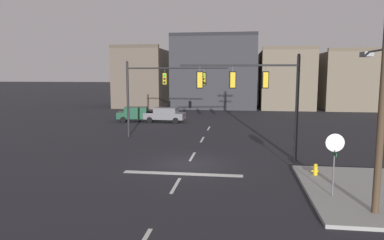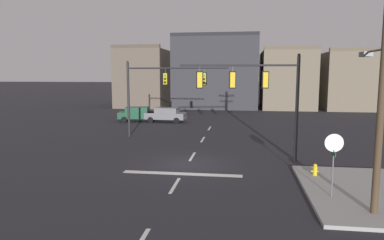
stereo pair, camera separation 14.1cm
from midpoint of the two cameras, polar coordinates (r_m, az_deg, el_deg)
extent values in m
plane|color=#232328|center=(20.97, -0.86, -7.15)|extent=(400.00, 400.00, 0.00)
cube|color=gray|center=(17.73, 25.57, -10.39)|extent=(5.00, 8.00, 0.15)
cube|color=silver|center=(19.06, -1.77, -8.64)|extent=(6.40, 0.50, 0.01)
cube|color=silver|center=(17.18, -2.88, -10.47)|extent=(0.16, 2.40, 0.01)
cube|color=silver|center=(22.89, -0.11, -5.89)|extent=(0.16, 2.40, 0.01)
cube|color=silver|center=(28.71, 1.52, -3.15)|extent=(0.16, 2.40, 0.01)
cube|color=silver|center=(34.60, 2.60, -1.33)|extent=(0.16, 2.40, 0.01)
cylinder|color=black|center=(22.18, 16.35, 1.67)|extent=(0.20, 0.20, 6.34)
cylinder|color=black|center=(21.33, 7.45, 8.73)|extent=(6.96, 1.11, 0.12)
sphere|color=black|center=(22.10, 16.66, 10.00)|extent=(0.18, 0.18, 0.18)
cylinder|color=#56565B|center=(21.59, 11.58, 8.01)|extent=(0.03, 0.03, 0.35)
cube|color=gold|center=(21.59, 11.54, 6.35)|extent=(0.33, 0.28, 0.90)
sphere|color=green|center=(21.72, 11.49, 7.10)|extent=(0.20, 0.20, 0.20)
sphere|color=#2D2314|center=(21.72, 11.47, 6.36)|extent=(0.20, 0.20, 0.20)
sphere|color=black|center=(21.73, 11.45, 5.61)|extent=(0.20, 0.20, 0.20)
cube|color=black|center=(21.57, 11.55, 6.35)|extent=(0.42, 0.09, 1.02)
cylinder|color=#56565B|center=(21.28, 6.39, 8.12)|extent=(0.03, 0.03, 0.35)
cube|color=gold|center=(21.28, 6.36, 6.44)|extent=(0.33, 0.28, 0.90)
sphere|color=green|center=(21.40, 6.33, 7.20)|extent=(0.20, 0.20, 0.20)
sphere|color=#2D2314|center=(21.41, 6.32, 6.44)|extent=(0.20, 0.20, 0.20)
sphere|color=black|center=(21.41, 6.31, 5.69)|extent=(0.20, 0.20, 0.20)
cube|color=black|center=(21.26, 6.37, 6.44)|extent=(0.42, 0.09, 1.02)
cylinder|color=#56565B|center=(21.14, 1.08, 8.17)|extent=(0.03, 0.03, 0.35)
cube|color=gold|center=(21.14, 1.08, 6.48)|extent=(0.33, 0.28, 0.90)
sphere|color=green|center=(21.26, 1.07, 7.24)|extent=(0.20, 0.20, 0.20)
sphere|color=#2D2314|center=(21.27, 1.07, 6.48)|extent=(0.20, 0.20, 0.20)
sphere|color=black|center=(21.27, 1.06, 5.72)|extent=(0.20, 0.20, 0.20)
cube|color=black|center=(21.12, 1.08, 6.47)|extent=(0.42, 0.09, 1.02)
cylinder|color=black|center=(30.05, -10.41, 3.16)|extent=(0.20, 0.20, 6.20)
cylinder|color=black|center=(28.83, -2.68, 8.34)|extent=(8.29, 0.38, 0.12)
sphere|color=black|center=(29.99, -10.55, 9.18)|extent=(0.18, 0.18, 0.18)
cylinder|color=#56565B|center=(29.04, -4.54, 7.86)|extent=(0.03, 0.03, 0.35)
cube|color=gold|center=(29.04, -4.53, 6.63)|extent=(0.31, 0.25, 0.90)
sphere|color=green|center=(28.91, -4.60, 7.18)|extent=(0.20, 0.20, 0.20)
sphere|color=#2D2314|center=(28.92, -4.59, 6.62)|extent=(0.20, 0.20, 0.20)
sphere|color=black|center=(28.92, -4.59, 6.07)|extent=(0.20, 0.20, 0.20)
cube|color=black|center=(29.06, -4.52, 6.63)|extent=(0.42, 0.04, 1.02)
cylinder|color=#56565B|center=(28.44, 1.76, 7.89)|extent=(0.03, 0.03, 0.35)
cube|color=gold|center=(28.44, 1.76, 6.63)|extent=(0.31, 0.25, 0.90)
sphere|color=green|center=(28.31, 1.72, 7.19)|extent=(0.20, 0.20, 0.20)
sphere|color=#2D2314|center=(28.31, 1.72, 6.63)|extent=(0.20, 0.20, 0.20)
sphere|color=black|center=(28.32, 1.72, 6.06)|extent=(0.20, 0.20, 0.20)
cube|color=black|center=(28.46, 1.76, 6.63)|extent=(0.42, 0.04, 1.02)
cylinder|color=#56565B|center=(16.13, 21.56, -8.22)|extent=(0.06, 0.06, 2.15)
cylinder|color=white|center=(15.83, 21.80, -3.42)|extent=(0.76, 0.03, 0.76)
cylinder|color=#B21414|center=(15.84, 21.78, -3.41)|extent=(0.68, 0.03, 0.68)
cube|color=#19592D|center=(15.91, 21.72, -5.01)|extent=(0.02, 0.64, 0.16)
cube|color=slate|center=(39.02, -4.53, 0.68)|extent=(4.50, 2.06, 0.70)
cube|color=slate|center=(38.91, -4.33, 1.60)|extent=(2.56, 1.74, 0.56)
cube|color=#2D3842|center=(39.12, -5.41, 1.59)|extent=(0.34, 1.53, 0.47)
cube|color=#2D3842|center=(38.62, -2.65, 1.54)|extent=(0.31, 1.53, 0.46)
cylinder|color=black|center=(38.68, -6.93, 0.02)|extent=(0.65, 0.26, 0.64)
cylinder|color=black|center=(40.28, -6.19, 0.33)|extent=(0.65, 0.26, 0.64)
cylinder|color=black|center=(37.88, -2.75, -0.09)|extent=(0.65, 0.26, 0.64)
cylinder|color=black|center=(39.52, -2.16, 0.23)|extent=(0.65, 0.26, 0.64)
sphere|color=silver|center=(39.11, -7.83, 0.72)|extent=(0.16, 0.16, 0.16)
sphere|color=silver|center=(40.19, -7.30, 0.91)|extent=(0.16, 0.16, 0.16)
cube|color=maroon|center=(38.48, -1.40, 0.73)|extent=(0.12, 1.37, 0.12)
cube|color=#143D28|center=(39.93, -8.87, 0.77)|extent=(4.61, 2.40, 0.70)
cube|color=#143D28|center=(39.88, -9.10, 1.67)|extent=(2.66, 1.93, 0.56)
cube|color=#2D3842|center=(39.78, -8.01, 1.64)|extent=(0.46, 1.54, 0.47)
cube|color=#2D3842|center=(40.08, -10.75, 1.63)|extent=(0.43, 1.54, 0.46)
cylinder|color=black|center=(40.62, -6.65, 0.38)|extent=(0.66, 0.31, 0.64)
cylinder|color=black|center=(38.95, -6.92, 0.07)|extent=(0.66, 0.31, 0.64)
cylinder|color=black|center=(41.04, -10.69, 0.37)|extent=(0.66, 0.31, 0.64)
cylinder|color=black|center=(39.38, -11.13, 0.07)|extent=(0.66, 0.31, 0.64)
sphere|color=silver|center=(40.23, -5.67, 0.94)|extent=(0.16, 0.16, 0.16)
sphere|color=silver|center=(39.09, -5.83, 0.75)|extent=(0.16, 0.16, 0.16)
cube|color=maroon|center=(40.30, -11.94, 0.87)|extent=(0.23, 1.36, 0.12)
cylinder|color=#423323|center=(14.36, 28.19, 4.35)|extent=(0.26, 0.26, 9.46)
cylinder|color=#56565B|center=(15.29, 27.24, 9.88)|extent=(0.08, 1.96, 0.08)
cube|color=slate|center=(16.21, 26.06, 9.48)|extent=(0.36, 0.64, 0.20)
cylinder|color=gold|center=(19.29, 19.03, -7.87)|extent=(0.22, 0.22, 0.55)
cylinder|color=gold|center=(19.36, 19.00, -8.66)|extent=(0.30, 0.30, 0.10)
sphere|color=gold|center=(19.21, 19.08, -6.93)|extent=(0.20, 0.20, 0.20)
cylinder|color=gold|center=(19.26, 18.60, -7.80)|extent=(0.10, 0.08, 0.08)
cylinder|color=gold|center=(19.31, 19.48, -7.79)|extent=(0.10, 0.08, 0.08)
cube|color=brown|center=(58.59, -7.93, 6.66)|extent=(7.46, 10.11, 9.08)
cube|color=#493F35|center=(54.17, -9.40, 11.64)|extent=(7.46, 0.60, 0.50)
cube|color=#2D2D33|center=(56.50, 3.65, 7.49)|extent=(12.79, 9.97, 10.68)
cube|color=black|center=(52.14, 3.32, 13.65)|extent=(12.79, 0.60, 0.50)
cube|color=#665B4C|center=(58.43, 14.52, 6.27)|extent=(7.66, 13.30, 8.64)
cube|color=brown|center=(52.25, 15.52, 11.15)|extent=(7.66, 0.60, 0.50)
cube|color=#665B4C|center=(58.71, 25.92, 5.62)|extent=(12.67, 8.85, 8.34)
cube|color=brown|center=(54.89, 27.54, 10.08)|extent=(12.67, 0.60, 0.50)
camera|label=1|loc=(0.07, -90.18, -0.02)|focal=33.13mm
camera|label=2|loc=(0.07, 89.82, 0.02)|focal=33.13mm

